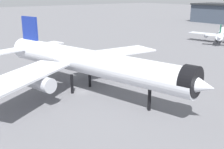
% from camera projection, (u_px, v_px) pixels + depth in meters
% --- Properties ---
extents(ground, '(900.00, 900.00, 0.00)m').
position_uv_depth(ground, '(82.00, 92.00, 75.48)').
color(ground, slate).
extents(airliner_near_gate, '(66.41, 59.51, 18.78)m').
position_uv_depth(airliner_near_gate, '(87.00, 62.00, 73.14)').
color(airliner_near_gate, silver).
rests_on(airliner_near_gate, ground).
extents(airliner_far_taxiway, '(30.62, 34.06, 10.62)m').
position_uv_depth(airliner_far_taxiway, '(221.00, 33.00, 149.68)').
color(airliner_far_taxiway, silver).
rests_on(airliner_far_taxiway, ground).
extents(traffic_cone_wingtip, '(0.52, 0.52, 0.65)m').
position_uv_depth(traffic_cone_wingtip, '(154.00, 63.00, 105.09)').
color(traffic_cone_wingtip, '#F2600C').
rests_on(traffic_cone_wingtip, ground).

